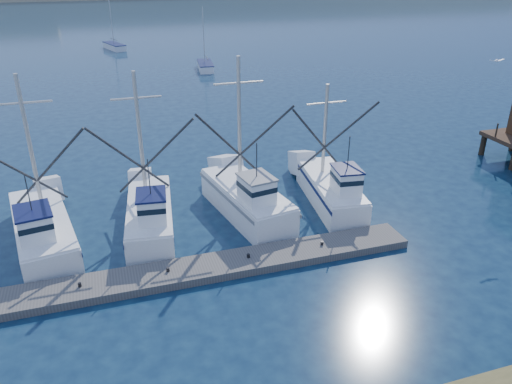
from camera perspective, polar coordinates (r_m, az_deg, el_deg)
ground at (r=22.05m, az=11.99°, el=-14.72°), size 500.00×500.00×0.00m
floating_dock at (r=24.45m, az=-17.04°, el=-10.27°), size 31.00×2.11×0.41m
trawler_fleet at (r=28.35m, az=-16.73°, el=-3.19°), size 30.31×8.69×9.09m
sailboat_near at (r=70.14m, az=-5.81°, el=14.12°), size 2.56×5.96×8.10m
sailboat_far at (r=89.11m, az=-15.89°, el=15.71°), size 3.52×6.35×8.10m
flying_gull at (r=33.20m, az=25.81°, el=13.36°), size 1.00×0.18×0.18m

